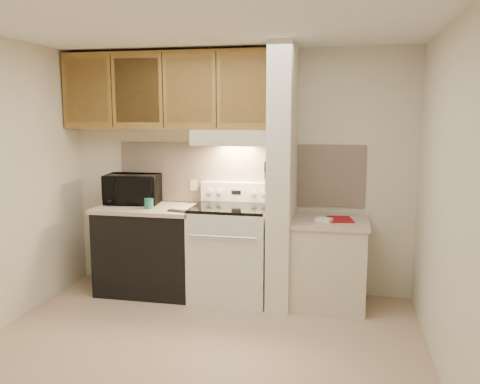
# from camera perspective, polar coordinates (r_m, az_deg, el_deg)

# --- Properties ---
(floor) EXTENTS (3.60, 3.60, 0.00)m
(floor) POSITION_cam_1_polar(r_m,az_deg,el_deg) (4.27, -4.56, -17.08)
(floor) COLOR tan
(floor) RESTS_ON ground
(ceiling) EXTENTS (3.60, 3.60, 0.00)m
(ceiling) POSITION_cam_1_polar(r_m,az_deg,el_deg) (3.89, -5.05, 18.22)
(ceiling) COLOR white
(ceiling) RESTS_ON wall_back
(wall_back) EXTENTS (3.60, 2.50, 0.02)m
(wall_back) POSITION_cam_1_polar(r_m,az_deg,el_deg) (5.33, -0.21, 2.26)
(wall_back) COLOR beige
(wall_back) RESTS_ON floor
(wall_right) EXTENTS (0.02, 3.00, 2.50)m
(wall_right) POSITION_cam_1_polar(r_m,az_deg,el_deg) (3.80, 22.26, -1.15)
(wall_right) COLOR beige
(wall_right) RESTS_ON floor
(backsplash) EXTENTS (2.60, 0.02, 0.63)m
(backsplash) POSITION_cam_1_polar(r_m,az_deg,el_deg) (5.32, -0.24, 2.08)
(backsplash) COLOR beige
(backsplash) RESTS_ON wall_back
(range_body) EXTENTS (0.76, 0.65, 0.92)m
(range_body) POSITION_cam_1_polar(r_m,az_deg,el_deg) (5.15, -1.01, -6.95)
(range_body) COLOR silver
(range_body) RESTS_ON floor
(oven_window) EXTENTS (0.50, 0.01, 0.30)m
(oven_window) POSITION_cam_1_polar(r_m,az_deg,el_deg) (4.84, -1.84, -7.50)
(oven_window) COLOR black
(oven_window) RESTS_ON range_body
(oven_handle) EXTENTS (0.65, 0.02, 0.02)m
(oven_handle) POSITION_cam_1_polar(r_m,az_deg,el_deg) (4.75, -1.96, -5.08)
(oven_handle) COLOR silver
(oven_handle) RESTS_ON range_body
(cooktop) EXTENTS (0.74, 0.64, 0.03)m
(cooktop) POSITION_cam_1_polar(r_m,az_deg,el_deg) (5.04, -1.02, -1.75)
(cooktop) COLOR black
(cooktop) RESTS_ON range_body
(range_backguard) EXTENTS (0.76, 0.08, 0.20)m
(range_backguard) POSITION_cam_1_polar(r_m,az_deg,el_deg) (5.30, -0.34, 0.03)
(range_backguard) COLOR silver
(range_backguard) RESTS_ON range_body
(range_display) EXTENTS (0.10, 0.01, 0.04)m
(range_display) POSITION_cam_1_polar(r_m,az_deg,el_deg) (5.26, -0.44, -0.04)
(range_display) COLOR black
(range_display) RESTS_ON range_backguard
(range_knob_left_outer) EXTENTS (0.05, 0.02, 0.05)m
(range_knob_left_outer) POSITION_cam_1_polar(r_m,az_deg,el_deg) (5.32, -3.40, 0.05)
(range_knob_left_outer) COLOR silver
(range_knob_left_outer) RESTS_ON range_backguard
(range_knob_left_inner) EXTENTS (0.05, 0.02, 0.05)m
(range_knob_left_inner) POSITION_cam_1_polar(r_m,az_deg,el_deg) (5.29, -2.35, 0.02)
(range_knob_left_inner) COLOR silver
(range_knob_left_inner) RESTS_ON range_backguard
(range_knob_right_inner) EXTENTS (0.05, 0.02, 0.05)m
(range_knob_right_inner) POSITION_cam_1_polar(r_m,az_deg,el_deg) (5.22, 1.49, -0.10)
(range_knob_right_inner) COLOR silver
(range_knob_right_inner) RESTS_ON range_backguard
(range_knob_right_outer) EXTENTS (0.05, 0.02, 0.05)m
(range_knob_right_outer) POSITION_cam_1_polar(r_m,az_deg,el_deg) (5.20, 2.57, -0.14)
(range_knob_right_outer) COLOR silver
(range_knob_right_outer) RESTS_ON range_backguard
(dishwasher_front) EXTENTS (1.00, 0.63, 0.87)m
(dishwasher_front) POSITION_cam_1_polar(r_m,az_deg,el_deg) (5.42, -10.15, -6.55)
(dishwasher_front) COLOR black
(dishwasher_front) RESTS_ON floor
(left_countertop) EXTENTS (1.04, 0.67, 0.04)m
(left_countertop) POSITION_cam_1_polar(r_m,az_deg,el_deg) (5.32, -10.28, -1.82)
(left_countertop) COLOR beige
(left_countertop) RESTS_ON dishwasher_front
(spoon_rest) EXTENTS (0.23, 0.12, 0.02)m
(spoon_rest) POSITION_cam_1_polar(r_m,az_deg,el_deg) (4.99, -6.89, -2.12)
(spoon_rest) COLOR black
(spoon_rest) RESTS_ON left_countertop
(teal_jar) EXTENTS (0.11, 0.11, 0.10)m
(teal_jar) POSITION_cam_1_polar(r_m,az_deg,el_deg) (5.20, -10.20, -1.27)
(teal_jar) COLOR #215C58
(teal_jar) RESTS_ON left_countertop
(outlet) EXTENTS (0.08, 0.01, 0.12)m
(outlet) POSITION_cam_1_polar(r_m,az_deg,el_deg) (5.44, -5.21, 0.77)
(outlet) COLOR beige
(outlet) RESTS_ON backsplash
(microwave) EXTENTS (0.61, 0.45, 0.31)m
(microwave) POSITION_cam_1_polar(r_m,az_deg,el_deg) (5.50, -11.91, 0.35)
(microwave) COLOR black
(microwave) RESTS_ON left_countertop
(partition_pillar) EXTENTS (0.22, 0.70, 2.50)m
(partition_pillar) POSITION_cam_1_polar(r_m,az_deg,el_deg) (4.90, 4.78, 1.64)
(partition_pillar) COLOR beige
(partition_pillar) RESTS_ON floor
(pillar_trim) EXTENTS (0.01, 0.70, 0.04)m
(pillar_trim) POSITION_cam_1_polar(r_m,az_deg,el_deg) (4.91, 3.45, 2.26)
(pillar_trim) COLOR olive
(pillar_trim) RESTS_ON partition_pillar
(knife_strip) EXTENTS (0.02, 0.42, 0.04)m
(knife_strip) POSITION_cam_1_polar(r_m,az_deg,el_deg) (4.86, 3.29, 2.42)
(knife_strip) COLOR black
(knife_strip) RESTS_ON partition_pillar
(knife_blade_a) EXTENTS (0.01, 0.03, 0.16)m
(knife_blade_a) POSITION_cam_1_polar(r_m,az_deg,el_deg) (4.71, 2.84, 1.00)
(knife_blade_a) COLOR silver
(knife_blade_a) RESTS_ON knife_strip
(knife_handle_a) EXTENTS (0.02, 0.02, 0.10)m
(knife_handle_a) POSITION_cam_1_polar(r_m,az_deg,el_deg) (4.70, 2.86, 2.81)
(knife_handle_a) COLOR black
(knife_handle_a) RESTS_ON knife_strip
(knife_blade_b) EXTENTS (0.01, 0.04, 0.18)m
(knife_blade_b) POSITION_cam_1_polar(r_m,az_deg,el_deg) (4.79, 2.98, 1.00)
(knife_blade_b) COLOR silver
(knife_blade_b) RESTS_ON knife_strip
(knife_handle_b) EXTENTS (0.02, 0.02, 0.10)m
(knife_handle_b) POSITION_cam_1_polar(r_m,az_deg,el_deg) (4.78, 3.01, 2.92)
(knife_handle_b) COLOR black
(knife_handle_b) RESTS_ON knife_strip
(knife_blade_c) EXTENTS (0.01, 0.04, 0.20)m
(knife_blade_c) POSITION_cam_1_polar(r_m,az_deg,el_deg) (4.89, 3.16, 1.05)
(knife_blade_c) COLOR silver
(knife_blade_c) RESTS_ON knife_strip
(knife_handle_c) EXTENTS (0.02, 0.02, 0.10)m
(knife_handle_c) POSITION_cam_1_polar(r_m,az_deg,el_deg) (4.85, 3.14, 3.00)
(knife_handle_c) COLOR black
(knife_handle_c) RESTS_ON knife_strip
(knife_blade_d) EXTENTS (0.01, 0.04, 0.16)m
(knife_blade_d) POSITION_cam_1_polar(r_m,az_deg,el_deg) (4.95, 3.28, 1.38)
(knife_blade_d) COLOR silver
(knife_blade_d) RESTS_ON knife_strip
(knife_handle_d) EXTENTS (0.02, 0.02, 0.10)m
(knife_handle_d) POSITION_cam_1_polar(r_m,az_deg,el_deg) (4.93, 3.29, 3.11)
(knife_handle_d) COLOR black
(knife_handle_d) RESTS_ON knife_strip
(knife_blade_e) EXTENTS (0.01, 0.04, 0.18)m
(knife_blade_e) POSITION_cam_1_polar(r_m,az_deg,el_deg) (5.05, 3.44, 1.41)
(knife_blade_e) COLOR silver
(knife_blade_e) RESTS_ON knife_strip
(knife_handle_e) EXTENTS (0.02, 0.02, 0.10)m
(knife_handle_e) POSITION_cam_1_polar(r_m,az_deg,el_deg) (5.01, 3.42, 3.19)
(knife_handle_e) COLOR black
(knife_handle_e) RESTS_ON knife_strip
(oven_mitt) EXTENTS (0.03, 0.09, 0.22)m
(oven_mitt) POSITION_cam_1_polar(r_m,az_deg,el_deg) (5.10, 3.53, 0.83)
(oven_mitt) COLOR slate
(oven_mitt) RESTS_ON partition_pillar
(right_cab_base) EXTENTS (0.70, 0.60, 0.81)m
(right_cab_base) POSITION_cam_1_polar(r_m,az_deg,el_deg) (5.05, 9.90, -8.08)
(right_cab_base) COLOR beige
(right_cab_base) RESTS_ON floor
(right_countertop) EXTENTS (0.74, 0.64, 0.04)m
(right_countertop) POSITION_cam_1_polar(r_m,az_deg,el_deg) (4.94, 10.03, -3.36)
(right_countertop) COLOR beige
(right_countertop) RESTS_ON right_cab_base
(red_folder) EXTENTS (0.27, 0.34, 0.01)m
(red_folder) POSITION_cam_1_polar(r_m,az_deg,el_deg) (4.97, 11.21, -3.03)
(red_folder) COLOR maroon
(red_folder) RESTS_ON right_countertop
(white_box) EXTENTS (0.17, 0.14, 0.04)m
(white_box) POSITION_cam_1_polar(r_m,az_deg,el_deg) (4.84, 9.41, -3.13)
(white_box) COLOR white
(white_box) RESTS_ON right_countertop
(range_hood) EXTENTS (0.78, 0.44, 0.15)m
(range_hood) POSITION_cam_1_polar(r_m,az_deg,el_deg) (5.08, -0.73, 6.17)
(range_hood) COLOR beige
(range_hood) RESTS_ON upper_cabinets
(hood_lip) EXTENTS (0.78, 0.04, 0.06)m
(hood_lip) POSITION_cam_1_polar(r_m,az_deg,el_deg) (4.88, -1.26, 5.53)
(hood_lip) COLOR beige
(hood_lip) RESTS_ON range_hood
(upper_cabinets) EXTENTS (2.18, 0.33, 0.77)m
(upper_cabinets) POSITION_cam_1_polar(r_m,az_deg,el_deg) (5.32, -8.05, 11.17)
(upper_cabinets) COLOR olive
(upper_cabinets) RESTS_ON wall_back
(cab_door_a) EXTENTS (0.46, 0.01, 0.63)m
(cab_door_a) POSITION_cam_1_polar(r_m,az_deg,el_deg) (5.50, -16.82, 10.80)
(cab_door_a) COLOR olive
(cab_door_a) RESTS_ON upper_cabinets
(cab_gap_a) EXTENTS (0.01, 0.01, 0.73)m
(cab_gap_a) POSITION_cam_1_polar(r_m,az_deg,el_deg) (5.38, -14.22, 10.96)
(cab_gap_a) COLOR black
(cab_gap_a) RESTS_ON upper_cabinets
(cab_door_b) EXTENTS (0.46, 0.01, 0.63)m
(cab_door_b) POSITION_cam_1_polar(r_m,az_deg,el_deg) (5.27, -11.50, 11.10)
(cab_door_b) COLOR olive
(cab_door_b) RESTS_ON upper_cabinets
(cab_gap_b) EXTENTS (0.01, 0.01, 0.73)m
(cab_gap_b) POSITION_cam_1_polar(r_m,az_deg,el_deg) (5.16, -8.67, 11.22)
(cab_gap_b) COLOR black
(cab_gap_b) RESTS_ON upper_cabinets
(cab_door_c) EXTENTS (0.46, 0.01, 0.63)m
(cab_door_c) POSITION_cam_1_polar(r_m,az_deg,el_deg) (5.08, -5.72, 11.32)
(cab_door_c) COLOR olive
(cab_door_c) RESTS_ON upper_cabinets
(cab_gap_c) EXTENTS (0.01, 0.01, 0.73)m
(cab_gap_c) POSITION_cam_1_polar(r_m,az_deg,el_deg) (5.00, -2.69, 11.39)
(cab_gap_c) COLOR black
(cab_gap_c) RESTS_ON upper_cabinets
(cab_door_d) EXTENTS (0.46, 0.01, 0.63)m
(cab_door_d) POSITION_cam_1_polar(r_m,az_deg,el_deg) (4.94, 0.44, 11.43)
(cab_door_d) COLOR olive
(cab_door_d) RESTS_ON upper_cabinets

